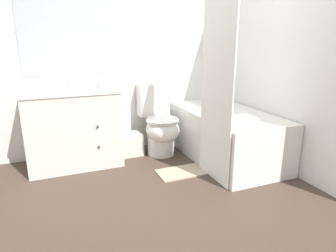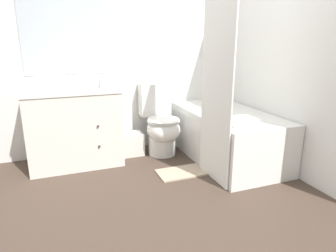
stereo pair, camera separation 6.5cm
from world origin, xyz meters
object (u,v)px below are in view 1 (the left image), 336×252
hand_towel_folded (37,90)px  bath_mat (182,172)px  toilet (160,125)px  wastebasket (130,144)px  sink_faucet (68,83)px  tissue_box (104,83)px  bath_towel_folded (241,121)px  bathtub (225,135)px  soap_dispenser (108,80)px  vanity_cabinet (73,127)px

hand_towel_folded → bath_mat: hand_towel_folded is taller
toilet → wastebasket: size_ratio=3.02×
sink_faucet → tissue_box: (0.35, -0.23, 0.01)m
tissue_box → bath_towel_folded: tissue_box is taller
bath_towel_folded → bath_mat: (-0.48, 0.29, -0.58)m
toilet → bathtub: (0.64, -0.41, -0.08)m
toilet → soap_dispenser: bearing=177.4°
bathtub → bath_towel_folded: (-0.16, -0.49, 0.31)m
soap_dispenser → vanity_cabinet: bearing=176.1°
toilet → soap_dispenser: (-0.58, 0.03, 0.56)m
toilet → bath_towel_folded: 1.05m
bath_mat → bathtub: bearing=17.8°
toilet → bath_mat: size_ratio=1.64×
wastebasket → soap_dispenser: size_ratio=1.45×
vanity_cabinet → sink_faucet: bearing=90.0°
bathtub → hand_towel_folded: (-1.93, 0.31, 0.59)m
wastebasket → toilet: bearing=-14.4°
bathtub → sink_faucet: bearing=157.9°
sink_faucet → bath_mat: sink_faucet is taller
soap_dispenser → wastebasket: bearing=14.9°
tissue_box → bath_mat: bearing=-45.1°
wastebasket → tissue_box: size_ratio=2.28×
wastebasket → hand_towel_folded: bearing=-168.9°
tissue_box → toilet: bearing=-1.9°
soap_dispenser → hand_towel_folded: size_ratio=0.69×
sink_faucet → bathtub: bearing=-22.1°
vanity_cabinet → bath_mat: bearing=-34.2°
tissue_box → bath_towel_folded: bearing=-39.8°
bathtub → hand_towel_folded: hand_towel_folded is taller
toilet → tissue_box: (-0.62, 0.02, 0.52)m
wastebasket → tissue_box: bearing=-166.3°
tissue_box → wastebasket: bearing=13.7°
soap_dispenser → hand_towel_folded: (-0.71, -0.12, -0.05)m
bathtub → soap_dispenser: (-1.22, 0.44, 0.64)m
toilet → bath_towel_folded: (0.48, -0.90, 0.23)m
sink_faucet → toilet: sink_faucet is taller
sink_faucet → vanity_cabinet: bearing=-90.0°
sink_faucet → hand_towel_folded: size_ratio=0.53×
bath_towel_folded → toilet: bearing=118.2°
vanity_cabinet → soap_dispenser: (0.40, -0.03, 0.49)m
bathtub → soap_dispenser: soap_dispenser is taller
wastebasket → soap_dispenser: bearing=-165.1°
vanity_cabinet → toilet: vanity_cabinet is taller
toilet → bathtub: 0.77m
bathtub → hand_towel_folded: size_ratio=5.53×
toilet → tissue_box: bearing=178.1°
bath_towel_folded → soap_dispenser: bearing=138.8°
vanity_cabinet → bathtub: 1.69m
bathtub → bath_mat: size_ratio=3.00×
toilet → soap_dispenser: 0.80m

